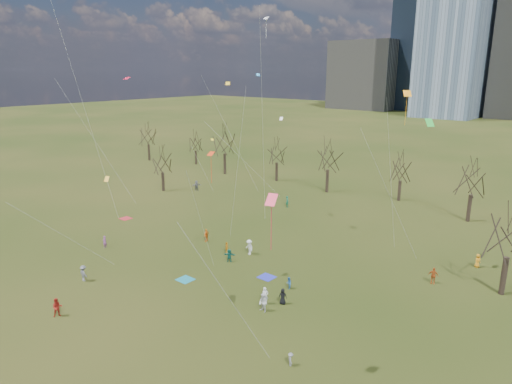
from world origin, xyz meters
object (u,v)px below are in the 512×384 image
Objects in this scene: blanket_navy at (267,277)px; blanket_crimson at (126,218)px; person_4 at (227,248)px; blanket_teal at (185,280)px; person_2 at (57,307)px; person_1 at (265,296)px.

blanket_crimson is at bearing 175.87° from blanket_navy.
blanket_crimson is at bearing 56.10° from person_4.
blanket_navy is 7.86m from person_4.
blanket_teal is 0.92× the size of person_2.
blanket_teal is at bearing -19.82° from blanket_crimson.
blanket_crimson is 27.35m from person_2.
person_1 is (3.40, -4.52, 0.83)m from blanket_navy.
blanket_crimson is 1.12× the size of person_4.
person_4 reaches higher than blanket_navy.
blanket_navy is 5.71m from person_1.
person_2 reaches higher than blanket_crimson.
person_2 is at bearing -117.31° from blanket_navy.
blanket_navy is 1.00× the size of blanket_crimson.
person_1 is (31.36, -6.53, 0.83)m from blanket_crimson.
blanket_teal is at bearing 9.87° from person_2.
blanket_navy is 28.03m from blanket_crimson.
person_4 is (-1.47, 7.78, 0.70)m from blanket_teal.
person_2 is 1.21× the size of person_4.
person_1 is at bearing 7.99° from blanket_teal.
blanket_teal is 23.21m from blanket_crimson.
person_2 is at bearing -46.80° from blanket_crimson.
person_2 is (-3.12, -12.05, 0.85)m from blanket_teal.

